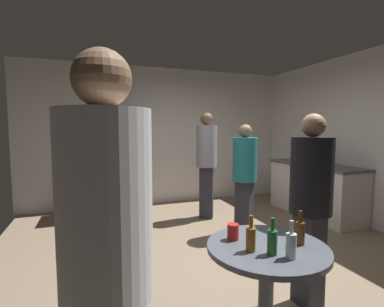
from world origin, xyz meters
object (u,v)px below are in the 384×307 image
object	(u,v)px
foreground_table	(267,260)
beer_bottle_green	(272,241)
kettle	(309,159)
person_in_black_shirt	(311,196)
wine_bottle_on_counter	(323,158)
person_in_teal_shirt	(245,171)
refrigerator	(118,163)
plastic_cup_red	(233,232)
beer_bottle_clear	(291,245)
beer_bottle_brown	(300,232)
beer_bottle_amber	(251,238)
person_in_white_shirt	(107,252)
person_in_gray_shirt	(207,157)

from	to	relation	value
foreground_table	beer_bottle_green	bearing A→B (deg)	-112.45
kettle	person_in_black_shirt	xyz separation A→B (m)	(-1.88, -2.10, -0.02)
wine_bottle_on_counter	person_in_teal_shirt	xyz separation A→B (m)	(-1.57, -0.18, -0.11)
refrigerator	plastic_cup_red	distance (m)	3.47
kettle	refrigerator	bearing A→B (deg)	159.11
refrigerator	beer_bottle_clear	bearing A→B (deg)	-80.07
foreground_table	beer_bottle_clear	size ratio (longest dim) A/B	3.48
beer_bottle_brown	person_in_black_shirt	distance (m)	0.56
foreground_table	plastic_cup_red	xyz separation A→B (m)	(-0.17, 0.16, 0.16)
beer_bottle_amber	beer_bottle_brown	bearing A→B (deg)	-3.12
beer_bottle_amber	plastic_cup_red	world-z (taller)	beer_bottle_amber
person_in_white_shirt	person_in_teal_shirt	distance (m)	3.12
beer_bottle_clear	refrigerator	bearing A→B (deg)	99.93
kettle	beer_bottle_brown	world-z (taller)	kettle
foreground_table	person_in_white_shirt	xyz separation A→B (m)	(-1.04, -0.48, 0.42)
beer_bottle_amber	beer_bottle_clear	bearing A→B (deg)	-43.47
refrigerator	person_in_black_shirt	bearing A→B (deg)	-68.95
kettle	plastic_cup_red	bearing A→B (deg)	-140.18
kettle	wine_bottle_on_counter	bearing A→B (deg)	-87.15
kettle	person_in_teal_shirt	world-z (taller)	person_in_teal_shirt
beer_bottle_brown	person_in_teal_shirt	bearing A→B (deg)	69.68
plastic_cup_red	foreground_table	bearing A→B (deg)	-43.97
kettle	person_in_white_shirt	size ratio (longest dim) A/B	0.14
person_in_teal_shirt	person_in_black_shirt	bearing A→B (deg)	42.86
refrigerator	beer_bottle_amber	world-z (taller)	refrigerator
beer_bottle_brown	person_in_teal_shirt	xyz separation A→B (m)	(0.73, 1.98, 0.09)
refrigerator	person_in_white_shirt	world-z (taller)	refrigerator
beer_bottle_green	person_in_gray_shirt	size ratio (longest dim) A/B	0.13
beer_bottle_brown	person_in_black_shirt	bearing A→B (deg)	41.06
person_in_gray_shirt	beer_bottle_amber	bearing A→B (deg)	12.54
beer_bottle_brown	plastic_cup_red	bearing A→B (deg)	149.49
foreground_table	person_in_black_shirt	size ratio (longest dim) A/B	0.49
beer_bottle_clear	person_in_teal_shirt	bearing A→B (deg)	66.52
foreground_table	refrigerator	bearing A→B (deg)	100.14
wine_bottle_on_counter	plastic_cup_red	bearing A→B (deg)	-144.23
beer_bottle_amber	beer_bottle_clear	distance (m)	0.24
beer_bottle_amber	person_in_black_shirt	bearing A→B (deg)	23.59
refrigerator	wine_bottle_on_counter	distance (m)	3.50
refrigerator	person_in_white_shirt	xyz separation A→B (m)	(-0.40, -4.08, 0.15)
refrigerator	beer_bottle_green	distance (m)	3.77
beer_bottle_brown	person_in_white_shirt	size ratio (longest dim) A/B	0.13
wine_bottle_on_counter	beer_bottle_green	bearing A→B (deg)	-139.13
wine_bottle_on_counter	beer_bottle_clear	bearing A→B (deg)	-137.26
beer_bottle_brown	plastic_cup_red	size ratio (longest dim) A/B	2.09
foreground_table	person_in_gray_shirt	size ratio (longest dim) A/B	0.45
foreground_table	beer_bottle_amber	distance (m)	0.25
refrigerator	wine_bottle_on_counter	world-z (taller)	refrigerator
beer_bottle_green	beer_bottle_brown	bearing A→B (deg)	13.65
wine_bottle_on_counter	person_in_gray_shirt	world-z (taller)	person_in_gray_shirt
wine_bottle_on_counter	beer_bottle_brown	world-z (taller)	wine_bottle_on_counter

